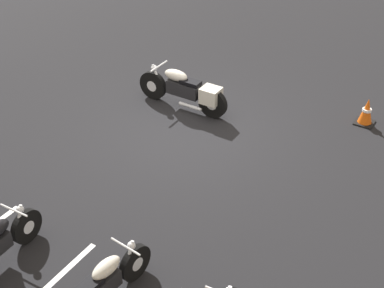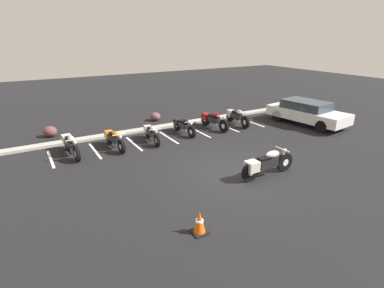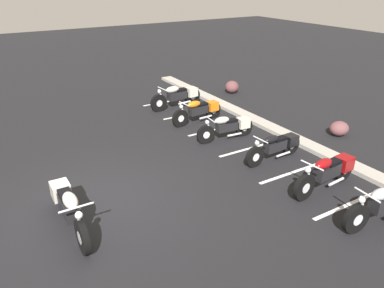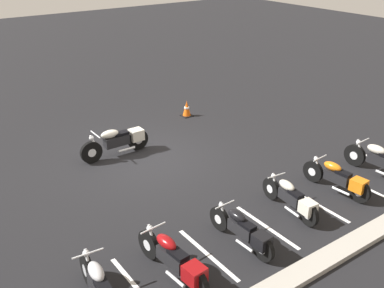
{
  "view_description": "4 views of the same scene",
  "coord_description": "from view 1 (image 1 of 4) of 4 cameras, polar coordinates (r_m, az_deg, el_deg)",
  "views": [
    {
      "loc": [
        -5.18,
        8.17,
        6.27
      ],
      "look_at": [
        -0.8,
        1.15,
        0.63
      ],
      "focal_mm": 50.0,
      "sensor_mm": 36.0,
      "label": 1
    },
    {
      "loc": [
        -6.48,
        -7.72,
        4.71
      ],
      "look_at": [
        -0.88,
        1.83,
        0.66
      ],
      "focal_mm": 28.0,
      "sensor_mm": 36.0,
      "label": 2
    },
    {
      "loc": [
        7.33,
        -1.93,
        4.81
      ],
      "look_at": [
        -0.74,
        2.93,
        0.49
      ],
      "focal_mm": 35.0,
      "sensor_mm": 36.0,
      "label": 3
    },
    {
      "loc": [
        6.09,
        10.96,
        6.28
      ],
      "look_at": [
        -0.82,
        1.23,
        0.76
      ],
      "focal_mm": 42.0,
      "sensor_mm": 36.0,
      "label": 4
    }
  ],
  "objects": [
    {
      "name": "ground",
      "position": [
        11.53,
        -0.33,
        1.36
      ],
      "size": [
        60.0,
        60.0,
        0.0
      ],
      "primitive_type": "plane",
      "color": "black"
    },
    {
      "name": "motorcycle_cream_featured",
      "position": [
        12.12,
        -0.61,
        5.78
      ],
      "size": [
        2.3,
        0.65,
        0.91
      ],
      "rotation": [
        0.0,
        0.0,
        0.0
      ],
      "color": "black",
      "rests_on": "ground"
    },
    {
      "name": "traffic_cone",
      "position": [
        12.27,
        18.12,
        3.27
      ],
      "size": [
        0.4,
        0.4,
        0.61
      ],
      "color": "black",
      "rests_on": "ground"
    },
    {
      "name": "stall_line_3",
      "position": [
        8.54,
        -15.18,
        -14.54
      ],
      "size": [
        0.1,
        2.1,
        0.0
      ],
      "primitive_type": "cube",
      "color": "white",
      "rests_on": "ground"
    }
  ]
}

